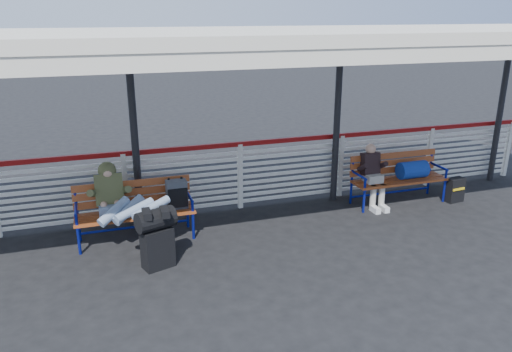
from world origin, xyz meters
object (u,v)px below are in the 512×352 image
object	(u,v)px
bench_right	(404,172)
traveler_man	(126,205)
companion_person	(373,175)
luggage_stack	(157,236)
suitcase_side	(455,190)
bench_left	(147,202)

from	to	relation	value
bench_right	traveler_man	distance (m)	5.07
companion_person	luggage_stack	bearing A→B (deg)	-164.61
traveler_man	bench_right	bearing A→B (deg)	4.96
bench_right	traveler_man	size ratio (longest dim) A/B	1.10
bench_right	companion_person	xyz separation A→B (m)	(-0.66, -0.01, 0.01)
bench_right	suitcase_side	bearing A→B (deg)	-18.34
luggage_stack	suitcase_side	xyz separation A→B (m)	(5.64, 0.81, -0.24)
bench_left	companion_person	bearing A→B (deg)	1.12
bench_left	suitcase_side	world-z (taller)	bench_left
bench_left	bench_right	distance (m)	4.71
bench_left	suitcase_side	bearing A→B (deg)	-2.22
bench_right	suitcase_side	distance (m)	1.05
bench_right	suitcase_side	xyz separation A→B (m)	(0.94, -0.31, -0.35)
companion_person	suitcase_side	xyz separation A→B (m)	(1.60, -0.30, -0.36)
traveler_man	suitcase_side	world-z (taller)	traveler_man
companion_person	suitcase_side	bearing A→B (deg)	-10.54
bench_right	traveler_man	xyz separation A→B (m)	(-5.05, -0.44, 0.14)
companion_person	suitcase_side	size ratio (longest dim) A/B	2.48
bench_left	bench_right	bearing A→B (deg)	1.12
suitcase_side	luggage_stack	bearing A→B (deg)	-178.47
bench_left	traveler_man	world-z (taller)	traveler_man
luggage_stack	traveler_man	xyz separation A→B (m)	(-0.35, 0.69, 0.25)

